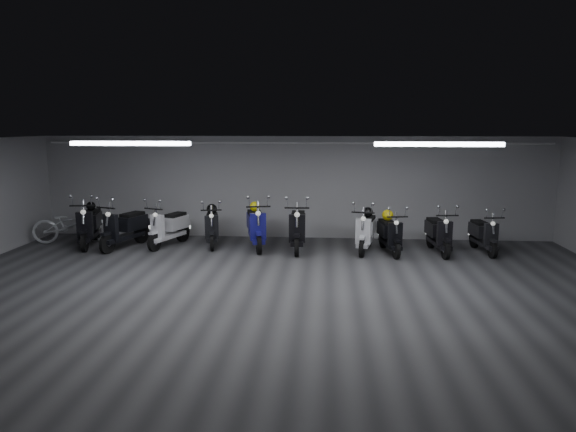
# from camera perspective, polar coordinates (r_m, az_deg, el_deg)

# --- Properties ---
(floor) EXTENTS (14.00, 10.00, 0.01)m
(floor) POSITION_cam_1_polar(r_m,az_deg,el_deg) (9.56, -1.29, -8.89)
(floor) COLOR #353538
(floor) RESTS_ON ground
(ceiling) EXTENTS (14.00, 10.00, 0.01)m
(ceiling) POSITION_cam_1_polar(r_m,az_deg,el_deg) (9.04, -1.36, 8.20)
(ceiling) COLOR slate
(ceiling) RESTS_ON ground
(back_wall) EXTENTS (14.00, 0.01, 2.80)m
(back_wall) POSITION_cam_1_polar(r_m,az_deg,el_deg) (14.13, 0.67, 3.18)
(back_wall) COLOR #9B9B9D
(back_wall) RESTS_ON ground
(front_wall) EXTENTS (14.00, 0.01, 2.80)m
(front_wall) POSITION_cam_1_polar(r_m,az_deg,el_deg) (4.43, -7.85, -12.68)
(front_wall) COLOR #9B9B9D
(front_wall) RESTS_ON ground
(fluor_strip_left) EXTENTS (2.40, 0.18, 0.08)m
(fluor_strip_left) POSITION_cam_1_polar(r_m,az_deg,el_deg) (10.73, -17.11, 7.72)
(fluor_strip_left) COLOR white
(fluor_strip_left) RESTS_ON ceiling
(fluor_strip_right) EXTENTS (2.40, 0.18, 0.08)m
(fluor_strip_right) POSITION_cam_1_polar(r_m,az_deg,el_deg) (10.22, 16.38, 7.66)
(fluor_strip_right) COLOR white
(fluor_strip_right) RESTS_ON ceiling
(conduit) EXTENTS (13.60, 0.05, 0.05)m
(conduit) POSITION_cam_1_polar(r_m,az_deg,el_deg) (13.95, 0.66, 8.12)
(conduit) COLOR white
(conduit) RESTS_ON back_wall
(scooter_0) EXTENTS (1.05, 2.02, 1.44)m
(scooter_0) POSITION_cam_1_polar(r_m,az_deg,el_deg) (14.15, -21.22, -0.29)
(scooter_0) COLOR black
(scooter_0) RESTS_ON floor
(scooter_1) EXTENTS (1.23, 1.98, 1.40)m
(scooter_1) POSITION_cam_1_polar(r_m,az_deg,el_deg) (13.62, -17.74, -0.54)
(scooter_1) COLOR black
(scooter_1) RESTS_ON floor
(scooter_2) EXTENTS (1.16, 1.88, 1.33)m
(scooter_2) POSITION_cam_1_polar(r_m,az_deg,el_deg) (13.52, -13.14, -0.56)
(scooter_2) COLOR silver
(scooter_2) RESTS_ON floor
(scooter_3) EXTENTS (0.90, 1.79, 1.27)m
(scooter_3) POSITION_cam_1_polar(r_m,az_deg,el_deg) (13.40, -8.45, -0.61)
(scooter_3) COLOR black
(scooter_3) RESTS_ON floor
(scooter_4) EXTENTS (1.09, 2.04, 1.45)m
(scooter_4) POSITION_cam_1_polar(r_m,az_deg,el_deg) (13.00, -3.58, -0.46)
(scooter_4) COLOR navy
(scooter_4) RESTS_ON floor
(scooter_5) EXTENTS (0.71, 1.97, 1.46)m
(scooter_5) POSITION_cam_1_polar(r_m,az_deg,el_deg) (12.77, 1.08, -0.62)
(scooter_5) COLOR black
(scooter_5) RESTS_ON floor
(scooter_6) EXTENTS (0.97, 1.88, 1.33)m
(scooter_6) POSITION_cam_1_polar(r_m,az_deg,el_deg) (12.77, 8.68, -1.01)
(scooter_6) COLOR silver
(scooter_6) RESTS_ON floor
(scooter_7) EXTENTS (0.84, 1.74, 1.24)m
(scooter_7) POSITION_cam_1_polar(r_m,az_deg,el_deg) (12.71, 11.27, -1.36)
(scooter_7) COLOR black
(scooter_7) RESTS_ON floor
(scooter_8) EXTENTS (0.75, 1.78, 1.29)m
(scooter_8) POSITION_cam_1_polar(r_m,az_deg,el_deg) (12.97, 16.41, -1.23)
(scooter_8) COLOR black
(scooter_8) RESTS_ON floor
(scooter_9) EXTENTS (0.73, 1.66, 1.20)m
(scooter_9) POSITION_cam_1_polar(r_m,az_deg,el_deg) (13.39, 20.95, -1.35)
(scooter_9) COLOR black
(scooter_9) RESTS_ON floor
(bicycle) EXTENTS (1.99, 1.20, 1.21)m
(bicycle) POSITION_cam_1_polar(r_m,az_deg,el_deg) (14.81, -23.06, -0.42)
(bicycle) COLOR white
(bicycle) RESTS_ON floor
(helmet_0) EXTENTS (0.27, 0.27, 0.27)m
(helmet_0) POSITION_cam_1_polar(r_m,az_deg,el_deg) (13.22, -3.71, 1.06)
(helmet_0) COLOR yellow
(helmet_0) RESTS_ON scooter_4
(helmet_1) EXTENTS (0.28, 0.28, 0.28)m
(helmet_1) POSITION_cam_1_polar(r_m,az_deg,el_deg) (12.87, 11.01, 0.10)
(helmet_1) COLOR gold
(helmet_1) RESTS_ON scooter_7
(helmet_2) EXTENTS (0.24, 0.24, 0.24)m
(helmet_2) POSITION_cam_1_polar(r_m,az_deg,el_deg) (14.36, -21.06, 1.04)
(helmet_2) COLOR black
(helmet_2) RESTS_ON scooter_0
(helmet_3) EXTENTS (0.28, 0.28, 0.28)m
(helmet_3) POSITION_cam_1_polar(r_m,az_deg,el_deg) (13.58, -8.46, 0.77)
(helmet_3) COLOR black
(helmet_3) RESTS_ON scooter_3
(helmet_4) EXTENTS (0.25, 0.25, 0.25)m
(helmet_4) POSITION_cam_1_polar(r_m,az_deg,el_deg) (12.96, 8.87, 0.43)
(helmet_4) COLOR black
(helmet_4) RESTS_ON scooter_6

